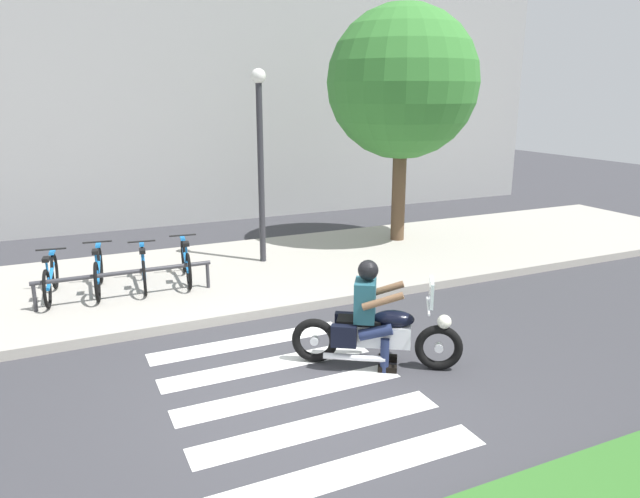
# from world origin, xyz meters

# --- Properties ---
(ground_plane) EXTENTS (48.00, 48.00, 0.00)m
(ground_plane) POSITION_xyz_m (0.00, 0.00, 0.00)
(ground_plane) COLOR #38383D
(sidewalk) EXTENTS (24.00, 4.40, 0.15)m
(sidewalk) POSITION_xyz_m (0.00, 4.57, 0.07)
(sidewalk) COLOR #A8A399
(sidewalk) RESTS_ON ground
(crosswalk_stripe_0) EXTENTS (2.80, 0.40, 0.01)m
(crosswalk_stripe_0) POSITION_xyz_m (-0.19, -1.60, 0.00)
(crosswalk_stripe_0) COLOR white
(crosswalk_stripe_0) RESTS_ON ground
(crosswalk_stripe_1) EXTENTS (2.80, 0.40, 0.01)m
(crosswalk_stripe_1) POSITION_xyz_m (-0.19, -0.80, 0.00)
(crosswalk_stripe_1) COLOR white
(crosswalk_stripe_1) RESTS_ON ground
(crosswalk_stripe_2) EXTENTS (2.80, 0.40, 0.01)m
(crosswalk_stripe_2) POSITION_xyz_m (-0.19, 0.00, 0.00)
(crosswalk_stripe_2) COLOR white
(crosswalk_stripe_2) RESTS_ON ground
(crosswalk_stripe_3) EXTENTS (2.80, 0.40, 0.01)m
(crosswalk_stripe_3) POSITION_xyz_m (-0.19, 0.80, 0.00)
(crosswalk_stripe_3) COLOR white
(crosswalk_stripe_3) RESTS_ON ground
(crosswalk_stripe_4) EXTENTS (2.80, 0.40, 0.01)m
(crosswalk_stripe_4) POSITION_xyz_m (-0.19, 1.60, 0.00)
(crosswalk_stripe_4) COLOR white
(crosswalk_stripe_4) RESTS_ON ground
(motorcycle) EXTENTS (1.91, 1.28, 1.20)m
(motorcycle) POSITION_xyz_m (1.09, 0.20, 0.45)
(motorcycle) COLOR black
(motorcycle) RESTS_ON ground
(rider) EXTENTS (0.77, 0.73, 1.42)m
(rider) POSITION_xyz_m (1.02, 0.24, 0.81)
(rider) COLOR #1E4C59
(rider) RESTS_ON ground
(bicycle_0) EXTENTS (0.48, 1.61, 0.76)m
(bicycle_0) POSITION_xyz_m (-2.67, 4.34, 0.50)
(bicycle_0) COLOR black
(bicycle_0) RESTS_ON sidewalk
(bicycle_1) EXTENTS (0.48, 1.70, 0.80)m
(bicycle_1) POSITION_xyz_m (-1.93, 4.34, 0.51)
(bicycle_1) COLOR black
(bicycle_1) RESTS_ON sidewalk
(bicycle_2) EXTENTS (0.48, 1.66, 0.73)m
(bicycle_2) POSITION_xyz_m (-1.19, 4.34, 0.49)
(bicycle_2) COLOR black
(bicycle_2) RESTS_ON sidewalk
(bicycle_3) EXTENTS (0.48, 1.65, 0.77)m
(bicycle_3) POSITION_xyz_m (-0.45, 4.34, 0.50)
(bicycle_3) COLOR black
(bicycle_3) RESTS_ON sidewalk
(bike_rack) EXTENTS (2.82, 0.07, 0.48)m
(bike_rack) POSITION_xyz_m (-1.56, 3.78, 0.56)
(bike_rack) COLOR #333338
(bike_rack) RESTS_ON sidewalk
(street_lamp) EXTENTS (0.28, 0.28, 3.87)m
(street_lamp) POSITION_xyz_m (1.23, 4.97, 2.38)
(street_lamp) COLOR #2D2D33
(street_lamp) RESTS_ON ground
(tree_near_rack) EXTENTS (3.29, 3.29, 5.29)m
(tree_near_rack) POSITION_xyz_m (4.64, 5.37, 3.63)
(tree_near_rack) COLOR brown
(tree_near_rack) RESTS_ON ground
(building_backdrop) EXTENTS (24.00, 1.20, 8.58)m
(building_backdrop) POSITION_xyz_m (0.00, 10.27, 4.29)
(building_backdrop) COLOR #9A9A9A
(building_backdrop) RESTS_ON ground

